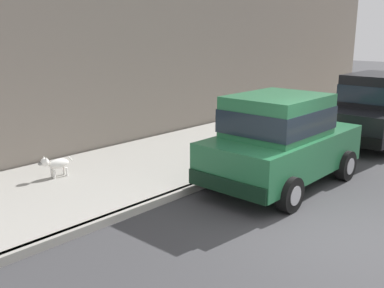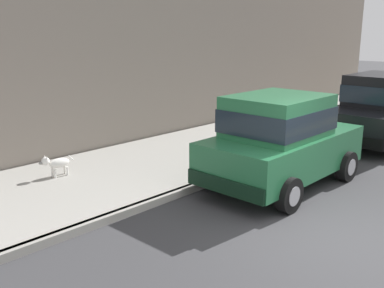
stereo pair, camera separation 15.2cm
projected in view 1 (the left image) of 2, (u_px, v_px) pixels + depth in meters
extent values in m
plane|color=#38383A|center=(350.00, 241.00, 6.73)|extent=(80.00, 80.00, 0.00)
cube|color=gray|center=(194.00, 187.00, 8.81)|extent=(0.16, 64.00, 0.14)
cube|color=#99968E|center=(135.00, 169.00, 9.99)|extent=(3.60, 64.00, 0.14)
cube|color=#23663D|center=(282.00, 152.00, 9.02)|extent=(1.76, 3.72, 0.76)
cube|color=#23663D|center=(278.00, 116.00, 8.65)|extent=(1.53, 1.92, 0.80)
cube|color=#19232D|center=(278.00, 119.00, 8.66)|extent=(1.57, 1.96, 0.44)
cube|color=black|center=(322.00, 146.00, 10.38)|extent=(1.69, 0.22, 0.28)
cube|color=black|center=(228.00, 185.00, 7.79)|extent=(1.69, 0.22, 0.28)
cylinder|color=black|center=(275.00, 151.00, 10.50)|extent=(0.23, 0.64, 0.64)
cylinder|color=#9E9EA3|center=(275.00, 151.00, 10.50)|extent=(0.24, 0.35, 0.35)
cylinder|color=black|center=(345.00, 165.00, 9.38)|extent=(0.23, 0.64, 0.64)
cylinder|color=#9E9EA3|center=(345.00, 165.00, 9.38)|extent=(0.24, 0.35, 0.35)
cylinder|color=black|center=(214.00, 174.00, 8.85)|extent=(0.23, 0.64, 0.64)
cylinder|color=#9E9EA3|center=(214.00, 174.00, 8.85)|extent=(0.24, 0.35, 0.35)
cylinder|color=black|center=(290.00, 194.00, 7.74)|extent=(0.23, 0.64, 0.64)
cylinder|color=#9E9EA3|center=(290.00, 194.00, 7.74)|extent=(0.24, 0.35, 0.35)
cube|color=#EAEACC|center=(303.00, 128.00, 10.66)|extent=(0.28, 0.08, 0.14)
cube|color=#EAEACC|center=(346.00, 135.00, 9.96)|extent=(0.28, 0.08, 0.14)
cube|color=black|center=(380.00, 117.00, 12.60)|extent=(1.83, 4.51, 0.76)
cube|color=black|center=(381.00, 89.00, 12.33)|extent=(1.60, 2.11, 0.84)
cube|color=#19232D|center=(381.00, 91.00, 12.35)|extent=(1.63, 2.15, 0.46)
cube|color=black|center=(346.00, 139.00, 11.09)|extent=(1.77, 0.21, 0.28)
cylinder|color=black|center=(366.00, 119.00, 14.28)|extent=(0.22, 0.64, 0.64)
cylinder|color=#9E9EA3|center=(366.00, 119.00, 14.28)|extent=(0.24, 0.35, 0.35)
cylinder|color=black|center=(327.00, 133.00, 12.29)|extent=(0.22, 0.64, 0.64)
cylinder|color=#9E9EA3|center=(327.00, 133.00, 12.29)|extent=(0.24, 0.35, 0.35)
ellipsoid|color=white|center=(59.00, 164.00, 9.17)|extent=(0.24, 0.46, 0.20)
cylinder|color=white|center=(54.00, 174.00, 9.09)|extent=(0.05, 0.05, 0.18)
cylinder|color=white|center=(52.00, 173.00, 9.17)|extent=(0.05, 0.05, 0.18)
cylinder|color=white|center=(67.00, 172.00, 9.26)|extent=(0.05, 0.05, 0.18)
cylinder|color=white|center=(64.00, 170.00, 9.35)|extent=(0.05, 0.05, 0.18)
sphere|color=white|center=(45.00, 162.00, 8.96)|extent=(0.17, 0.17, 0.17)
ellipsoid|color=gray|center=(41.00, 164.00, 8.91)|extent=(0.08, 0.12, 0.06)
cone|color=white|center=(46.00, 158.00, 8.91)|extent=(0.06, 0.06, 0.07)
cone|color=white|center=(44.00, 157.00, 8.98)|extent=(0.06, 0.06, 0.07)
cylinder|color=white|center=(70.00, 158.00, 9.33)|extent=(0.05, 0.12, 0.13)
cube|color=slate|center=(222.00, 50.00, 14.80)|extent=(0.50, 20.00, 4.88)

